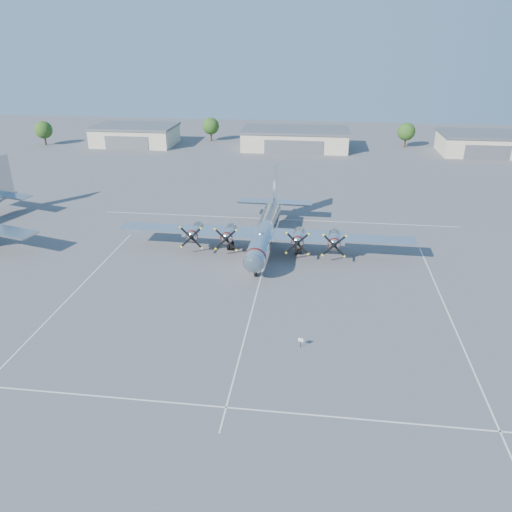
# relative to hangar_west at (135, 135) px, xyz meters

# --- Properties ---
(ground) EXTENTS (260.00, 260.00, 0.00)m
(ground) POSITION_rel_hangar_west_xyz_m (45.00, -81.96, -2.71)
(ground) COLOR #505052
(ground) RESTS_ON ground
(parking_lines) EXTENTS (60.00, 50.08, 0.01)m
(parking_lines) POSITION_rel_hangar_west_xyz_m (45.00, -83.71, -2.71)
(parking_lines) COLOR silver
(parking_lines) RESTS_ON ground
(hangar_west) EXTENTS (22.60, 14.60, 5.40)m
(hangar_west) POSITION_rel_hangar_west_xyz_m (0.00, 0.00, 0.00)
(hangar_west) COLOR #BDB696
(hangar_west) RESTS_ON ground
(hangar_center) EXTENTS (28.60, 14.60, 5.40)m
(hangar_center) POSITION_rel_hangar_west_xyz_m (45.00, -0.00, -0.00)
(hangar_center) COLOR #BDB696
(hangar_center) RESTS_ON ground
(hangar_east) EXTENTS (20.60, 14.60, 5.40)m
(hangar_east) POSITION_rel_hangar_west_xyz_m (93.00, 0.00, 0.00)
(hangar_east) COLOR #BDB696
(hangar_east) RESTS_ON ground
(tree_far_west) EXTENTS (4.80, 4.80, 6.64)m
(tree_far_west) POSITION_rel_hangar_west_xyz_m (-25.00, -3.96, 1.51)
(tree_far_west) COLOR #382619
(tree_far_west) RESTS_ON ground
(tree_west) EXTENTS (4.80, 4.80, 6.64)m
(tree_west) POSITION_rel_hangar_west_xyz_m (20.00, 8.04, 1.51)
(tree_west) COLOR #382619
(tree_west) RESTS_ON ground
(tree_east) EXTENTS (4.80, 4.80, 6.64)m
(tree_east) POSITION_rel_hangar_west_xyz_m (75.00, 6.04, 1.51)
(tree_east) COLOR #382619
(tree_east) RESTS_ON ground
(main_bomber_b29) EXTENTS (42.39, 29.43, 9.25)m
(main_bomber_b29) POSITION_rel_hangar_west_xyz_m (44.52, -69.16, -2.71)
(main_bomber_b29) COLOR silver
(main_bomber_b29) RESTS_ON ground
(info_placard) EXTENTS (0.51, 0.17, 1.00)m
(info_placard) POSITION_rel_hangar_west_xyz_m (50.80, -94.25, -2.01)
(info_placard) COLOR black
(info_placard) RESTS_ON ground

